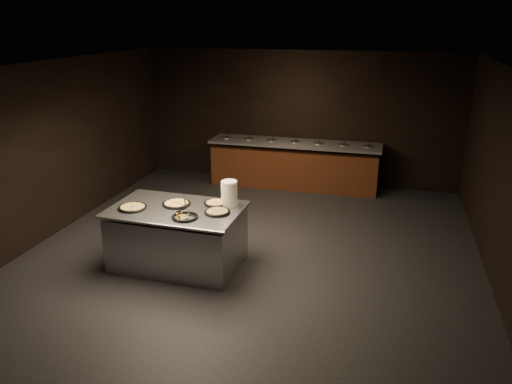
% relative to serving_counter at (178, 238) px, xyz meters
% --- Properties ---
extents(room, '(7.02, 8.02, 2.92)m').
position_rel_serving_counter_xyz_m(room, '(0.96, 0.55, 1.01)').
color(room, black).
rests_on(room, ground).
extents(salad_bar, '(3.70, 0.83, 1.18)m').
position_rel_serving_counter_xyz_m(salad_bar, '(0.96, 4.11, -0.00)').
color(salad_bar, '#592815').
rests_on(salad_bar, ground).
extents(serving_counter, '(1.95, 1.28, 0.92)m').
position_rel_serving_counter_xyz_m(serving_counter, '(0.00, 0.00, 0.00)').
color(serving_counter, '#BABDC2').
rests_on(serving_counter, ground).
extents(plate_stack, '(0.24, 0.24, 0.38)m').
position_rel_serving_counter_xyz_m(plate_stack, '(0.72, 0.30, 0.67)').
color(plate_stack, white).
rests_on(plate_stack, serving_counter).
extents(pan_veggie_whole, '(0.41, 0.41, 0.04)m').
position_rel_serving_counter_xyz_m(pan_veggie_whole, '(-0.60, -0.18, 0.50)').
color(pan_veggie_whole, black).
rests_on(pan_veggie_whole, serving_counter).
extents(pan_cheese_whole, '(0.42, 0.42, 0.04)m').
position_rel_serving_counter_xyz_m(pan_cheese_whole, '(-0.05, 0.13, 0.50)').
color(pan_cheese_whole, black).
rests_on(pan_cheese_whole, serving_counter).
extents(pan_cheese_slices_a, '(0.37, 0.37, 0.04)m').
position_rel_serving_counter_xyz_m(pan_cheese_slices_a, '(0.51, 0.31, 0.50)').
color(pan_cheese_slices_a, black).
rests_on(pan_cheese_slices_a, serving_counter).
extents(pan_cheese_slices_b, '(0.37, 0.37, 0.04)m').
position_rel_serving_counter_xyz_m(pan_cheese_slices_b, '(0.28, -0.32, 0.50)').
color(pan_cheese_slices_b, black).
rests_on(pan_cheese_slices_b, serving_counter).
extents(pan_veggie_slices, '(0.37, 0.37, 0.04)m').
position_rel_serving_counter_xyz_m(pan_veggie_slices, '(0.65, -0.03, 0.50)').
color(pan_veggie_slices, black).
rests_on(pan_veggie_slices, serving_counter).
extents(server_left, '(0.22, 0.27, 0.16)m').
position_rel_serving_counter_xyz_m(server_left, '(0.07, 0.14, 0.55)').
color(server_left, '#BABDC2').
rests_on(server_left, serving_counter).
extents(server_right, '(0.33, 0.17, 0.17)m').
position_rel_serving_counter_xyz_m(server_right, '(0.27, -0.32, 0.56)').
color(server_right, '#BABDC2').
rests_on(server_right, serving_counter).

